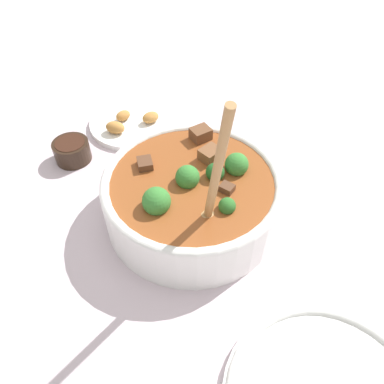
{
  "coord_description": "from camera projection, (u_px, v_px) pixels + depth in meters",
  "views": [
    {
      "loc": [
        -0.18,
        -0.38,
        0.5
      ],
      "look_at": [
        0.0,
        0.0,
        0.06
      ],
      "focal_mm": 35.0,
      "sensor_mm": 36.0,
      "label": 1
    }
  ],
  "objects": [
    {
      "name": "food_plate",
      "position": [
        133.0,
        122.0,
        0.83
      ],
      "size": [
        0.19,
        0.19,
        0.04
      ],
      "color": "white",
      "rests_on": "ground_plane"
    },
    {
      "name": "condiment_bowl",
      "position": [
        72.0,
        150.0,
        0.74
      ],
      "size": [
        0.07,
        0.07,
        0.04
      ],
      "color": "black",
      "rests_on": "ground_plane"
    },
    {
      "name": "ground_plane",
      "position": [
        192.0,
        215.0,
        0.65
      ],
      "size": [
        4.0,
        4.0,
        0.0
      ],
      "primitive_type": "plane",
      "color": "silver"
    },
    {
      "name": "stew_bowl",
      "position": [
        192.0,
        195.0,
        0.61
      ],
      "size": [
        0.29,
        0.29,
        0.3
      ],
      "color": "white",
      "rests_on": "ground_plane"
    }
  ]
}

